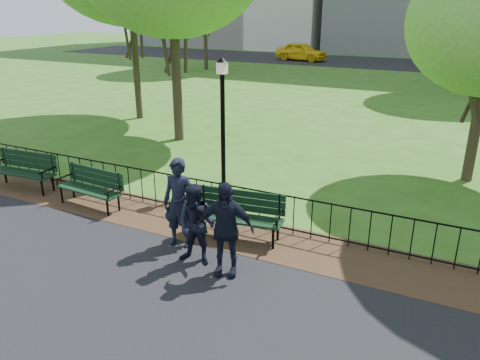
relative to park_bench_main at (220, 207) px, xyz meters
The scene contains 13 objects.
ground 1.44m from the park_bench_main, 91.21° to the right, with size 120.00×120.00×0.00m, color #325917.
dirt_strip 0.70m from the park_bench_main, 96.56° to the left, with size 60.00×1.60×0.01m, color #352415.
far_street 33.74m from the park_bench_main, 90.05° to the left, with size 70.00×9.00×0.01m, color black.
iron_fence 0.75m from the park_bench_main, 92.09° to the left, with size 24.06×0.06×1.00m.
park_bench_main is the anchor object (origin of this frame).
park_bench_left_a 3.59m from the park_bench_main, behind, with size 1.85×0.69×1.03m.
park_bench_left_b 6.03m from the park_bench_main, behind, with size 1.96×0.75×1.09m.
lamppost 2.99m from the park_bench_main, 116.95° to the left, with size 0.31×0.31×3.46m.
person_left 0.94m from the park_bench_main, 127.19° to the right, with size 0.68×0.44×1.86m, color black.
person_mid 1.20m from the park_bench_main, 83.32° to the right, with size 0.77×0.40×1.59m, color black.
person_right 1.51m from the park_bench_main, 58.13° to the right, with size 1.05×0.43×1.80m, color black.
taxi 33.93m from the park_bench_main, 106.52° to the left, with size 1.84×4.57×1.56m, color yellow.
sedan_silver 31.83m from the park_bench_main, 83.88° to the left, with size 1.50×4.31×1.42m, color #AAACB1.
Camera 1 is at (4.39, -6.60, 4.67)m, focal length 35.00 mm.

